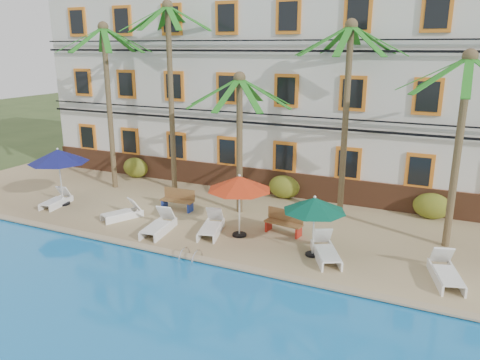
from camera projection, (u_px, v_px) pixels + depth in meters
The scene contains 25 objects.
ground at pixel (181, 249), 17.20m from camera, with size 100.00×100.00×0.00m, color #384C23.
pool_deck at pixel (238, 206), 21.52m from camera, with size 30.00×12.00×0.25m, color tan.
swimming_pool at pixel (23, 357), 11.07m from camera, with size 26.00×12.00×0.20m, color #1B7ECF.
pool_coping at pixel (167, 252), 16.34m from camera, with size 30.00×0.35×0.06m, color tan.
hotel_building at pixel (279, 82), 24.42m from camera, with size 25.40×6.44×10.22m.
palm_a at pixel (107, 84), 22.53m from camera, with size 4.45×4.45×8.07m.
palm_b at pixel (170, 73), 22.09m from camera, with size 4.45×4.45×8.99m.
palm_c at pixel (240, 121), 19.31m from camera, with size 4.45×4.45×5.98m.
palm_d at pixel (347, 93), 18.76m from camera, with size 4.45×4.45×7.99m.
palm_e at pixel (461, 122), 15.67m from camera, with size 4.45×4.45×6.88m.
shrub_left at pixel (136, 168), 25.56m from camera, with size 1.50×0.90×1.10m, color #1F5317.
shrub_mid at pixel (284, 187), 22.07m from camera, with size 1.50×0.90×1.10m, color #1F5317.
shrub_right at pixel (432, 206), 19.43m from camera, with size 1.50×0.90×1.10m, color #1F5317.
umbrella_blue at pixel (58, 156), 20.69m from camera, with size 2.64×2.64×2.64m.
umbrella_red at pixel (239, 183), 17.23m from camera, with size 2.43×2.43×2.43m.
umbrella_green at pixel (315, 205), 15.62m from camera, with size 2.16×2.16×2.16m.
lounger_a at pixel (57, 200), 21.09m from camera, with size 0.85×1.75×0.80m.
lounger_b at pixel (123, 213), 19.51m from camera, with size 1.29×1.78×0.80m.
lounger_c at pixel (159, 225), 18.04m from camera, with size 0.95×2.02×0.92m.
lounger_d at pixel (211, 226), 17.95m from camera, with size 1.15×2.02×0.90m.
lounger_e at pixel (326, 250), 15.80m from camera, with size 1.50×2.04×0.92m.
lounger_f at pixel (446, 272), 14.29m from camera, with size 1.20×2.06×0.92m.
bench_left at pixel (178, 199), 20.54m from camera, with size 1.52×0.54×0.93m.
bench_right at pixel (284, 222), 17.92m from camera, with size 1.55×0.67×0.93m.
pool_ladder at pixel (191, 259), 15.84m from camera, with size 0.54×0.74×0.74m.
Camera 1 is at (8.67, -13.43, 7.20)m, focal length 35.00 mm.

